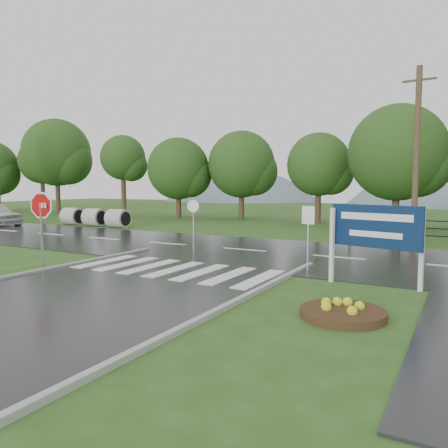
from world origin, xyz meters
The scene contains 12 objects.
ground centered at (0.00, 0.00, 0.00)m, with size 120.00×120.00×0.00m, color #2A4F1A.
main_road centered at (0.00, 10.00, 0.00)m, with size 90.00×8.00×0.04m, color black.
crosswalk centered at (0.00, 5.00, 0.06)m, with size 6.50×2.80×0.02m.
hills centered at (3.49, 65.00, -15.54)m, with size 102.00×48.00×48.00m.
treeline centered at (1.00, 24.00, 0.00)m, with size 83.20×5.20×10.00m.
culvert_pipes centered at (-13.78, 15.00, 0.60)m, with size 5.50×1.20×1.20m.
stop_sign centered at (-4.02, 3.17, 1.88)m, with size 1.19×0.20×2.71m.
estate_billboard centered at (6.01, 5.89, 1.53)m, with size 2.49×0.69×2.23m.
flower_bed centered at (5.98, 2.65, 0.13)m, with size 1.77×1.77×0.35m.
reg_sign_small centered at (3.76, 7.02, 1.49)m, with size 0.46×0.14×2.10m.
reg_sign_round centered at (-1.65, 8.62, 1.37)m, with size 0.49×0.14×2.16m.
utility_pole_east centered at (6.02, 15.50, 4.12)m, with size 1.44×0.27×8.11m.
Camera 1 is at (8.16, -6.34, 2.76)m, focal length 35.00 mm.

